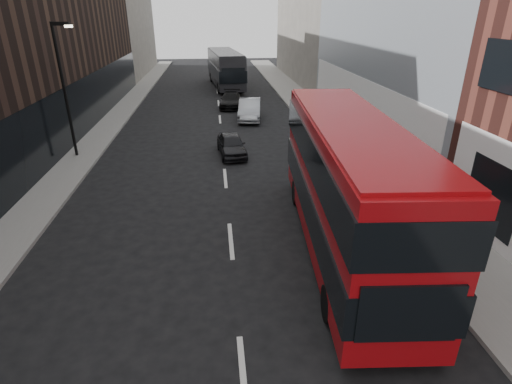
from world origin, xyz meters
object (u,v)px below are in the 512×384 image
object	(u,v)px
street_lamp	(64,83)
grey_bus	(225,68)
red_bus	(347,181)
car_c	(231,100)
car_a	(231,145)
car_b	(250,109)

from	to	relation	value
street_lamp	grey_bus	distance (m)	24.42
red_bus	car_c	xyz separation A→B (m)	(-2.79, 23.05, -1.92)
grey_bus	car_c	world-z (taller)	grey_bus
car_a	car_b	distance (m)	8.44
street_lamp	red_bus	size ratio (longest dim) A/B	0.61
red_bus	car_c	world-z (taller)	red_bus
grey_bus	car_a	size ratio (longest dim) A/B	3.26
car_c	car_a	bearing A→B (deg)	-86.10
car_c	street_lamp	bearing A→B (deg)	-120.81
car_a	car_c	xyz separation A→B (m)	(0.54, 12.67, 0.00)
car_b	red_bus	bearing A→B (deg)	-78.38
street_lamp	car_c	bearing A→B (deg)	52.84
red_bus	street_lamp	bearing A→B (deg)	142.35
street_lamp	car_c	xyz separation A→B (m)	(9.26, 12.22, -3.56)
street_lamp	red_bus	xyz separation A→B (m)	(12.05, -10.83, -1.64)
street_lamp	car_b	bearing A→B (deg)	36.59
red_bus	car_a	xyz separation A→B (m)	(-3.33, 10.39, -1.92)
car_b	car_c	bearing A→B (deg)	112.68
red_bus	grey_bus	world-z (taller)	red_bus
red_bus	grey_bus	distance (m)	33.49
car_a	car_b	world-z (taller)	car_b
car_c	grey_bus	bearing A→B (deg)	96.78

